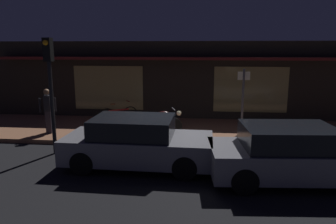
# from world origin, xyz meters

# --- Properties ---
(ground_plane) EXTENTS (60.00, 60.00, 0.00)m
(ground_plane) POSITION_xyz_m (0.00, 0.00, 0.00)
(ground_plane) COLOR black
(sidewalk_slab) EXTENTS (18.00, 4.00, 0.15)m
(sidewalk_slab) POSITION_xyz_m (0.00, 3.00, 0.07)
(sidewalk_slab) COLOR brown
(sidewalk_slab) RESTS_ON ground_plane
(storefront_building) EXTENTS (18.00, 3.30, 3.60)m
(storefront_building) POSITION_xyz_m (0.00, 6.39, 1.80)
(storefront_building) COLOR black
(storefront_building) RESTS_ON ground_plane
(motorcycle) EXTENTS (1.67, 0.70, 0.97)m
(motorcycle) POSITION_xyz_m (-0.44, 2.12, 0.65)
(motorcycle) COLOR black
(motorcycle) RESTS_ON sidewalk_slab
(bicycle_parked) EXTENTS (1.43, 0.91, 0.91)m
(bicycle_parked) POSITION_xyz_m (-2.46, 3.86, 0.51)
(bicycle_parked) COLOR black
(bicycle_parked) RESTS_ON sidewalk_slab
(person_photographer) EXTENTS (0.61, 0.43, 1.67)m
(person_photographer) POSITION_xyz_m (-4.65, 1.94, 1.03)
(person_photographer) COLOR #28232D
(person_photographer) RESTS_ON sidewalk_slab
(sign_post) EXTENTS (0.44, 0.09, 2.40)m
(sign_post) POSITION_xyz_m (2.57, 2.66, 1.51)
(sign_post) COLOR #47474C
(sign_post) RESTS_ON sidewalk_slab
(traffic_light_pole) EXTENTS (0.24, 0.33, 3.60)m
(traffic_light_pole) POSITION_xyz_m (-3.57, 0.11, 2.48)
(traffic_light_pole) COLOR black
(traffic_light_pole) RESTS_ON ground_plane
(parked_car_near) EXTENTS (4.14, 1.86, 1.42)m
(parked_car_near) POSITION_xyz_m (-0.74, -0.73, 0.70)
(parked_car_near) COLOR black
(parked_car_near) RESTS_ON ground_plane
(parked_car_far) EXTENTS (4.22, 2.06, 1.42)m
(parked_car_far) POSITION_xyz_m (3.28, -1.33, 0.70)
(parked_car_far) COLOR black
(parked_car_far) RESTS_ON ground_plane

